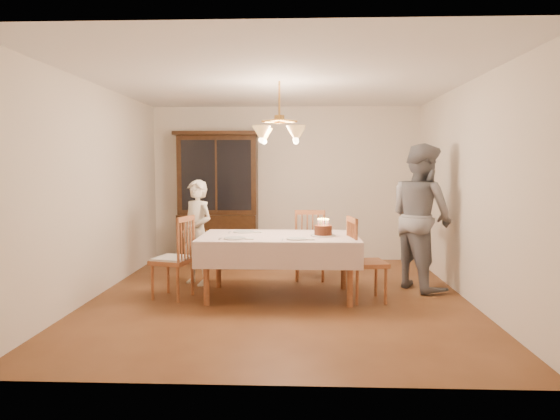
{
  "coord_description": "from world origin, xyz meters",
  "views": [
    {
      "loc": [
        0.25,
        -6.0,
        1.59
      ],
      "look_at": [
        0.0,
        0.2,
        1.05
      ],
      "focal_mm": 32.0,
      "sensor_mm": 36.0,
      "label": 1
    }
  ],
  "objects_px": {
    "china_hutch": "(218,200)",
    "birthday_cake": "(323,231)",
    "elderly_woman": "(197,232)",
    "chair_far_side": "(310,248)",
    "dining_table": "(279,241)"
  },
  "relations": [
    {
      "from": "china_hutch",
      "to": "chair_far_side",
      "type": "distance_m",
      "value": 2.09
    },
    {
      "from": "china_hutch",
      "to": "birthday_cake",
      "type": "xyz_separation_m",
      "value": [
        1.65,
        -2.29,
        -0.22
      ]
    },
    {
      "from": "china_hutch",
      "to": "elderly_woman",
      "type": "height_order",
      "value": "china_hutch"
    },
    {
      "from": "china_hutch",
      "to": "dining_table",
      "type": "bearing_deg",
      "value": -63.64
    },
    {
      "from": "elderly_woman",
      "to": "birthday_cake",
      "type": "xyz_separation_m",
      "value": [
        1.67,
        -0.65,
        0.11
      ]
    },
    {
      "from": "china_hutch",
      "to": "chair_far_side",
      "type": "xyz_separation_m",
      "value": [
        1.51,
        -1.31,
        -0.6
      ]
    },
    {
      "from": "elderly_woman",
      "to": "birthday_cake",
      "type": "height_order",
      "value": "elderly_woman"
    },
    {
      "from": "china_hutch",
      "to": "chair_far_side",
      "type": "relative_size",
      "value": 2.16
    },
    {
      "from": "elderly_woman",
      "to": "chair_far_side",
      "type": "bearing_deg",
      "value": 49.51
    },
    {
      "from": "dining_table",
      "to": "elderly_woman",
      "type": "height_order",
      "value": "elderly_woman"
    },
    {
      "from": "china_hutch",
      "to": "birthday_cake",
      "type": "distance_m",
      "value": 2.83
    },
    {
      "from": "chair_far_side",
      "to": "elderly_woman",
      "type": "relative_size",
      "value": 0.71
    },
    {
      "from": "birthday_cake",
      "to": "dining_table",
      "type": "bearing_deg",
      "value": 176.33
    },
    {
      "from": "elderly_woman",
      "to": "birthday_cake",
      "type": "distance_m",
      "value": 1.79
    },
    {
      "from": "chair_far_side",
      "to": "china_hutch",
      "type": "bearing_deg",
      "value": 139.01
    }
  ]
}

